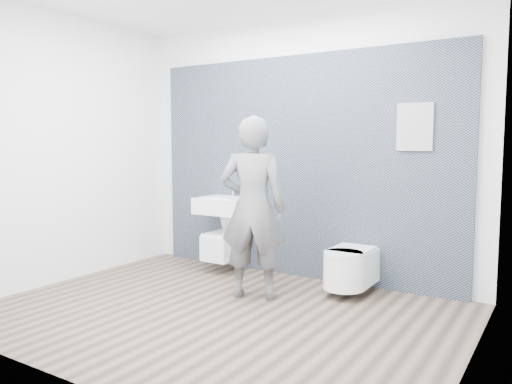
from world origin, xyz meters
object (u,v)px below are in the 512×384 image
Objects in this scene: toilet_rounded at (349,268)px; visitor at (253,208)px; toilet_square at (225,244)px; washbasin at (225,205)px.

toilet_rounded is 1.11m from visitor.
toilet_rounded is (1.55, -0.10, -0.05)m from toilet_square.
toilet_square is 0.38× the size of visitor.
washbasin is at bearing -61.02° from visitor.
toilet_square is at bearing -60.62° from visitor.
toilet_rounded is (1.55, -0.11, -0.50)m from washbasin.
washbasin is 1.06m from visitor.
toilet_rounded is at bearing -3.88° from washbasin.
toilet_square is 1.55m from toilet_rounded.
visitor is at bearing -39.75° from washbasin.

